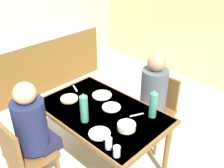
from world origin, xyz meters
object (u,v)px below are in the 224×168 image
at_px(chair_near_diner, 24,155).
at_px(person_near_diner, 32,124).
at_px(kitchen_counter, 27,64).
at_px(person_far_diner, 153,90).
at_px(dining_table, 102,117).
at_px(chair_far_diner, 158,106).
at_px(serving_bowl_center, 127,126).
at_px(water_bottle_green_near, 153,104).
at_px(water_bottle_green_far, 84,108).

distance_m(chair_near_diner, person_near_diner, 0.31).
bearing_deg(kitchen_counter, person_far_diner, 7.34).
distance_m(dining_table, person_far_diner, 0.67).
xyz_separation_m(chair_far_diner, person_near_diner, (-0.44, -1.41, 0.28)).
bearing_deg(chair_far_diner, person_far_diner, 90.00).
distance_m(kitchen_counter, chair_far_diner, 2.35).
bearing_deg(serving_bowl_center, chair_near_diner, -131.10).
xyz_separation_m(dining_table, person_far_diner, (0.18, 0.64, 0.12)).
xyz_separation_m(kitchen_counter, person_far_diner, (2.31, 0.30, 0.33)).
distance_m(chair_near_diner, person_far_diner, 1.50).
relative_size(person_near_diner, water_bottle_green_near, 2.58).
bearing_deg(chair_near_diner, chair_far_diner, 74.11).
distance_m(kitchen_counter, chair_near_diner, 2.18).
relative_size(person_far_diner, serving_bowl_center, 4.53).
height_order(person_far_diner, serving_bowl_center, person_far_diner).
bearing_deg(chair_near_diner, water_bottle_green_near, 56.67).
relative_size(chair_far_diner, serving_bowl_center, 5.12).
relative_size(kitchen_counter, serving_bowl_center, 15.58).
bearing_deg(water_bottle_green_near, person_near_diner, -127.08).
height_order(chair_far_diner, water_bottle_green_near, water_bottle_green_near).
relative_size(person_near_diner, person_far_diner, 1.00).
distance_m(kitchen_counter, dining_table, 2.17).
bearing_deg(person_far_diner, dining_table, 74.55).
relative_size(water_bottle_green_near, serving_bowl_center, 1.75).
xyz_separation_m(kitchen_counter, water_bottle_green_near, (2.56, -0.06, 0.43)).
bearing_deg(water_bottle_green_far, chair_near_diner, -116.39).
distance_m(kitchen_counter, water_bottle_green_far, 2.26).
xyz_separation_m(chair_far_diner, person_far_diner, (0.00, -0.14, 0.28)).
bearing_deg(chair_far_diner, water_bottle_green_far, 80.31).
height_order(kitchen_counter, dining_table, kitchen_counter).
bearing_deg(chair_near_diner, dining_table, 71.13).
xyz_separation_m(chair_near_diner, water_bottle_green_far, (0.27, 0.54, 0.39)).
xyz_separation_m(kitchen_counter, dining_table, (2.13, -0.34, 0.21)).
distance_m(chair_far_diner, water_bottle_green_far, 1.09).
height_order(chair_far_diner, serving_bowl_center, chair_far_diner).
height_order(water_bottle_green_near, water_bottle_green_far, water_bottle_green_far).
bearing_deg(water_bottle_green_far, serving_bowl_center, 27.11).
relative_size(dining_table, chair_far_diner, 1.54).
bearing_deg(person_far_diner, chair_far_diner, -90.00).
bearing_deg(person_near_diner, chair_near_diner, -90.00).
height_order(chair_near_diner, person_far_diner, person_far_diner).
bearing_deg(water_bottle_green_far, dining_table, 91.11).
bearing_deg(dining_table, chair_near_diner, -108.87).
bearing_deg(kitchen_counter, chair_near_diner, -30.67).
bearing_deg(dining_table, person_near_diner, -112.54).
xyz_separation_m(kitchen_counter, chair_far_diner, (2.31, 0.43, 0.05)).
xyz_separation_m(chair_far_diner, water_bottle_green_near, (0.25, -0.49, 0.38)).
height_order(kitchen_counter, person_near_diner, person_near_diner).
xyz_separation_m(chair_near_diner, person_near_diner, (0.00, 0.14, 0.28)).
xyz_separation_m(dining_table, chair_far_diner, (0.18, 0.77, -0.16)).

